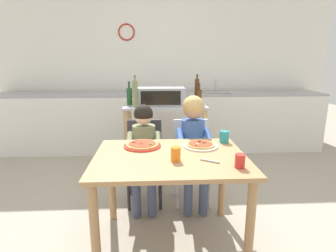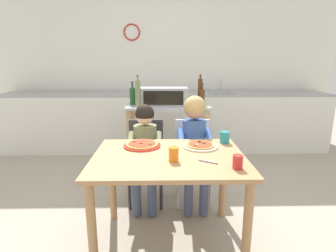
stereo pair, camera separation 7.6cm
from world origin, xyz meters
TOP-DOWN VIEW (x-y plane):
  - ground_plane at (0.00, 1.08)m, footprint 11.12×11.12m
  - back_wall_tiled at (-0.00, 2.75)m, footprint 5.56×0.14m
  - kitchen_counter at (0.00, 2.34)m, footprint 5.01×0.60m
  - kitchen_island_cart at (0.02, 1.33)m, footprint 0.97×0.52m
  - toaster_oven at (-0.03, 1.35)m, footprint 0.56×0.41m
  - bottle_brown_beer at (0.40, 1.37)m, footprint 0.05×0.05m
  - bottle_slim_sauce at (-0.40, 1.33)m, footprint 0.06×0.06m
  - bottle_clear_vinegar at (0.42, 1.28)m, footprint 0.06×0.06m
  - bottle_dark_olive_oil at (-0.32, 1.15)m, footprint 0.06×0.06m
  - dining_table at (0.00, 0.00)m, footprint 1.11×0.84m
  - dining_chair_left at (-0.21, 0.69)m, footprint 0.36×0.36m
  - dining_chair_right at (0.26, 0.69)m, footprint 0.36×0.36m
  - child_in_olive_shirt at (-0.21, 0.57)m, footprint 0.32×0.42m
  - child_in_blue_striped_shirt at (0.26, 0.58)m, footprint 0.32×0.42m
  - pizza_plate_red_rimmed at (-0.21, 0.22)m, footprint 0.30×0.30m
  - pizza_plate_cream at (0.26, 0.20)m, footprint 0.28×0.28m
  - drinking_cup_red at (0.44, -0.25)m, footprint 0.07×0.07m
  - drinking_cup_teal at (0.48, 0.30)m, footprint 0.08×0.08m
  - drinking_cup_orange at (0.03, -0.11)m, footprint 0.07×0.07m
  - serving_spoon at (0.27, -0.14)m, footprint 0.13×0.08m

SIDE VIEW (x-z plane):
  - ground_plane at x=0.00m, z-range 0.00..0.00m
  - kitchen_counter at x=0.00m, z-range -0.10..1.00m
  - dining_chair_left at x=-0.21m, z-range 0.07..0.89m
  - dining_chair_right at x=0.26m, z-range 0.07..0.89m
  - kitchen_island_cart at x=0.02m, z-range 0.14..1.03m
  - dining_table at x=0.00m, z-range 0.25..0.98m
  - child_in_olive_shirt at x=-0.21m, z-range 0.14..1.12m
  - child_in_blue_striped_shirt at x=0.26m, z-range 0.17..1.23m
  - serving_spoon at x=0.27m, z-range 0.73..0.74m
  - pizza_plate_cream at x=0.26m, z-range 0.72..0.75m
  - pizza_plate_red_rimmed at x=-0.21m, z-range 0.72..0.75m
  - drinking_cup_red at x=0.44m, z-range 0.73..0.82m
  - drinking_cup_teal at x=0.48m, z-range 0.73..0.82m
  - drinking_cup_orange at x=0.03m, z-range 0.73..0.82m
  - bottle_clear_vinegar at x=0.42m, z-range 0.86..1.11m
  - toaster_oven at x=-0.03m, z-range 0.89..1.09m
  - bottle_slim_sauce at x=-0.40m, z-range 0.85..1.13m
  - bottle_dark_olive_oil at x=-0.32m, z-range 0.86..1.21m
  - bottle_brown_beer at x=0.40m, z-range 0.86..1.21m
  - back_wall_tiled at x=0.00m, z-range 0.00..2.70m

